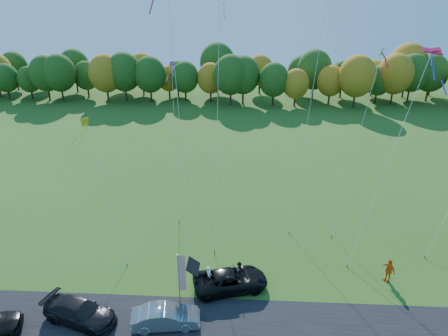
# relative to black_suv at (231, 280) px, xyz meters

# --- Properties ---
(ground) EXTENTS (160.00, 160.00, 0.00)m
(ground) POSITION_rel_black_suv_xyz_m (-0.80, -0.10, -0.75)
(ground) COLOR #2B5215
(asphalt_strip) EXTENTS (90.00, 6.00, 0.01)m
(asphalt_strip) POSITION_rel_black_suv_xyz_m (-0.80, -4.10, -0.74)
(asphalt_strip) COLOR black
(asphalt_strip) RESTS_ON ground
(tree_line) EXTENTS (116.00, 12.00, 10.00)m
(tree_line) POSITION_rel_black_suv_xyz_m (-0.80, 54.90, -0.75)
(tree_line) COLOR #1E4711
(tree_line) RESTS_ON ground
(black_suv) EXTENTS (5.83, 3.82, 1.49)m
(black_suv) POSITION_rel_black_suv_xyz_m (0.00, 0.00, 0.00)
(black_suv) COLOR black
(black_suv) RESTS_ON ground
(silver_sedan) EXTENTS (4.56, 2.14, 1.44)m
(silver_sedan) POSITION_rel_black_suv_xyz_m (-4.00, -3.79, -0.02)
(silver_sedan) COLOR #9F9EA3
(silver_sedan) RESTS_ON ground
(dark_truck_a) EXTENTS (5.38, 3.47, 1.45)m
(dark_truck_a) POSITION_rel_black_suv_xyz_m (-9.67, -3.69, -0.02)
(dark_truck_a) COLOR black
(dark_truck_a) RESTS_ON ground
(person_tailgate_a) EXTENTS (0.54, 0.72, 1.80)m
(person_tailgate_a) POSITION_rel_black_suv_xyz_m (-1.55, 0.05, 0.15)
(person_tailgate_a) COLOR white
(person_tailgate_a) RESTS_ON ground
(person_tailgate_b) EXTENTS (0.96, 0.99, 1.61)m
(person_tailgate_b) POSITION_rel_black_suv_xyz_m (0.64, 0.94, 0.06)
(person_tailgate_b) COLOR gray
(person_tailgate_b) RESTS_ON ground
(person_east) EXTENTS (0.98, 1.16, 1.86)m
(person_east) POSITION_rel_black_suv_xyz_m (11.66, 1.54, 0.19)
(person_east) COLOR orange
(person_east) RESTS_ON ground
(feather_flag) EXTENTS (0.50, 0.21, 3.90)m
(feather_flag) POSITION_rel_black_suv_xyz_m (-3.30, -1.43, 1.64)
(feather_flag) COLOR #999999
(feather_flag) RESTS_ON ground
(kite_delta_blue) EXTENTS (4.70, 11.76, 24.36)m
(kite_delta_blue) POSITION_rel_black_suv_xyz_m (-4.77, 8.74, 11.04)
(kite_delta_blue) COLOR #4C3F33
(kite_delta_blue) RESTS_ON ground
(kite_parafoil_orange) EXTENTS (5.41, 12.15, 23.46)m
(kite_parafoil_orange) POSITION_rel_black_suv_xyz_m (6.89, 13.37, 10.85)
(kite_parafoil_orange) COLOR #4C3F33
(kite_parafoil_orange) RESTS_ON ground
(kite_delta_red) EXTENTS (2.94, 9.38, 23.22)m
(kite_delta_red) POSITION_rel_black_suv_xyz_m (-1.45, 10.67, 17.32)
(kite_delta_red) COLOR #4C3F33
(kite_delta_red) RESTS_ON ground
(kite_parafoil_rainbow) EXTENTS (8.17, 8.02, 16.19)m
(kite_parafoil_rainbow) POSITION_rel_black_suv_xyz_m (12.34, 6.73, 7.17)
(kite_parafoil_rainbow) COLOR #4C3F33
(kite_parafoil_rainbow) RESTS_ON ground
(kite_diamond_yellow) EXTENTS (4.39, 5.42, 10.99)m
(kite_diamond_yellow) POSITION_rel_black_suv_xyz_m (-10.17, 4.63, 4.51)
(kite_diamond_yellow) COLOR #4C3F33
(kite_diamond_yellow) RESTS_ON ground
(kite_diamond_white) EXTENTS (4.33, 6.10, 15.98)m
(kite_diamond_white) POSITION_rel_black_suv_xyz_m (10.47, 9.86, 7.01)
(kite_diamond_white) COLOR #4C3F33
(kite_diamond_white) RESTS_ON ground
(kite_diamond_pink) EXTENTS (1.89, 8.09, 14.03)m
(kite_diamond_pink) POSITION_rel_black_suv_xyz_m (-5.86, 12.65, 6.13)
(kite_diamond_pink) COLOR #4C3F33
(kite_diamond_pink) RESTS_ON ground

